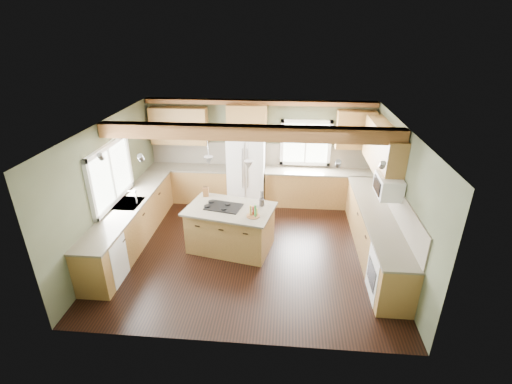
{
  "coord_description": "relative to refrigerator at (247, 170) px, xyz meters",
  "views": [
    {
      "loc": [
        0.69,
        -6.47,
        4.31
      ],
      "look_at": [
        0.1,
        0.3,
        1.16
      ],
      "focal_mm": 26.0,
      "sensor_mm": 36.0,
      "label": 1
    }
  ],
  "objects": [
    {
      "name": "base_cab_right",
      "position": [
        2.8,
        -2.07,
        -0.46
      ],
      "size": [
        0.6,
        3.7,
        0.88
      ],
      "primitive_type": "cube",
      "color": "brown",
      "rests_on": "floor"
    },
    {
      "name": "microwave",
      "position": [
        2.88,
        -2.17,
        0.65
      ],
      "size": [
        0.4,
        0.7,
        0.38
      ],
      "primitive_type": "cube",
      "color": "white",
      "rests_on": "wall_right"
    },
    {
      "name": "cooktop",
      "position": [
        -0.23,
        -2.08,
        0.03
      ],
      "size": [
        0.78,
        0.6,
        0.02
      ],
      "primitive_type": "cube",
      "rotation": [
        0.0,
        0.0,
        -0.21
      ],
      "color": "black",
      "rests_on": "island_top"
    },
    {
      "name": "pendant_right",
      "position": [
        0.29,
        -2.19,
        0.98
      ],
      "size": [
        0.18,
        0.18,
        0.16
      ],
      "primitive_type": "cone",
      "rotation": [
        3.14,
        0.0,
        0.0
      ],
      "color": "#B2B2B7",
      "rests_on": "ceiling"
    },
    {
      "name": "upper_cab_back_corner",
      "position": [
        2.6,
        0.21,
        1.05
      ],
      "size": [
        0.9,
        0.35,
        0.9
      ],
      "primitive_type": "cube",
      "color": "brown",
      "rests_on": "wall_back"
    },
    {
      "name": "utensil_crock",
      "position": [
        0.52,
        -1.94,
        0.09
      ],
      "size": [
        0.14,
        0.14,
        0.14
      ],
      "primitive_type": "cylinder",
      "rotation": [
        0.0,
        0.0,
        -0.33
      ],
      "color": "#433C35",
      "rests_on": "island_top"
    },
    {
      "name": "base_cab_back_left",
      "position": [
        -1.49,
        0.08,
        -0.46
      ],
      "size": [
        2.02,
        0.6,
        0.88
      ],
      "primitive_type": "cube",
      "color": "brown",
      "rests_on": "floor"
    },
    {
      "name": "oven",
      "position": [
        2.79,
        -3.37,
        -0.47
      ],
      "size": [
        0.6,
        0.72,
        0.84
      ],
      "primitive_type": "cube",
      "color": "white",
      "rests_on": "floor"
    },
    {
      "name": "upper_cab_right",
      "position": [
        2.92,
        -1.22,
        1.05
      ],
      "size": [
        0.35,
        2.2,
        0.9
      ],
      "primitive_type": "cube",
      "color": "brown",
      "rests_on": "wall_right"
    },
    {
      "name": "window_back",
      "position": [
        1.45,
        0.36,
        0.65
      ],
      "size": [
        1.1,
        0.04,
        1.0
      ],
      "primitive_type": "cube",
      "color": "white",
      "rests_on": "wall_back"
    },
    {
      "name": "backsplash_right",
      "position": [
        3.08,
        -2.07,
        0.31
      ],
      "size": [
        0.03,
        3.7,
        0.58
      ],
      "primitive_type": "cube",
      "color": "brown",
      "rests_on": "wall_right"
    },
    {
      "name": "base_cab_left",
      "position": [
        -2.2,
        -2.07,
        -0.46
      ],
      "size": [
        0.6,
        3.7,
        0.88
      ],
      "primitive_type": "cube",
      "color": "brown",
      "rests_on": "floor"
    },
    {
      "name": "wall_left",
      "position": [
        -2.5,
        -2.12,
        0.4
      ],
      "size": [
        0.0,
        5.0,
        5.0
      ],
      "primitive_type": "plane",
      "rotation": [
        1.57,
        0.0,
        1.57
      ],
      "color": "#434833",
      "rests_on": "ground"
    },
    {
      "name": "faucet",
      "position": [
        -2.02,
        -2.07,
        0.15
      ],
      "size": [
        0.02,
        0.02,
        0.28
      ],
      "primitive_type": "cylinder",
      "color": "#B2B2B7",
      "rests_on": "sink"
    },
    {
      "name": "sink",
      "position": [
        -2.2,
        -2.07,
        0.01
      ],
      "size": [
        0.5,
        0.65,
        0.03
      ],
      "primitive_type": "cube",
      "color": "#262628",
      "rests_on": "counter_left"
    },
    {
      "name": "base_cab_back_right",
      "position": [
        1.79,
        0.08,
        -0.46
      ],
      "size": [
        2.62,
        0.6,
        0.88
      ],
      "primitive_type": "cube",
      "color": "brown",
      "rests_on": "floor"
    },
    {
      "name": "upper_cab_back_left",
      "position": [
        -1.69,
        0.21,
        1.05
      ],
      "size": [
        1.4,
        0.35,
        0.9
      ],
      "primitive_type": "cube",
      "color": "brown",
      "rests_on": "wall_back"
    },
    {
      "name": "wall_right",
      "position": [
        3.1,
        -2.12,
        0.4
      ],
      "size": [
        0.0,
        5.0,
        5.0
      ],
      "primitive_type": "plane",
      "rotation": [
        1.57,
        0.0,
        -1.57
      ],
      "color": "#434833",
      "rests_on": "ground"
    },
    {
      "name": "dishwasher",
      "position": [
        -2.19,
        -3.37,
        -0.47
      ],
      "size": [
        0.6,
        0.6,
        0.84
      ],
      "primitive_type": "cube",
      "color": "white",
      "rests_on": "floor"
    },
    {
      "name": "island",
      "position": [
        -0.1,
        -2.11,
        -0.46
      ],
      "size": [
        1.77,
        1.29,
        0.88
      ],
      "primitive_type": "cube",
      "rotation": [
        0.0,
        0.0,
        -0.21
      ],
      "color": "olive",
      "rests_on": "floor"
    },
    {
      "name": "counter_back_left",
      "position": [
        -1.49,
        0.08,
        0.0
      ],
      "size": [
        2.06,
        0.64,
        0.04
      ],
      "primitive_type": "cube",
      "color": "#4F473A",
      "rests_on": "base_cab_back_left"
    },
    {
      "name": "counter_right",
      "position": [
        2.8,
        -2.07,
        0.0
      ],
      "size": [
        0.64,
        3.74,
        0.04
      ],
      "primitive_type": "cube",
      "color": "#4F473A",
      "rests_on": "base_cab_right"
    },
    {
      "name": "ceiling_beam",
      "position": [
        0.3,
        -2.11,
        1.57
      ],
      "size": [
        5.55,
        0.26,
        0.26
      ],
      "primitive_type": "cube",
      "color": "brown",
      "rests_on": "ceiling"
    },
    {
      "name": "bottle_tray",
      "position": [
        0.4,
        -2.41,
        0.14
      ],
      "size": [
        0.28,
        0.28,
        0.23
      ],
      "primitive_type": null,
      "rotation": [
        0.0,
        0.0,
        0.1
      ],
      "color": "brown",
      "rests_on": "island_top"
    },
    {
      "name": "floor",
      "position": [
        0.3,
        -2.12,
        -0.9
      ],
      "size": [
        5.6,
        5.6,
        0.0
      ],
      "primitive_type": "plane",
      "color": "black",
      "rests_on": "ground"
    },
    {
      "name": "island_top",
      "position": [
        -0.1,
        -2.11,
        0.0
      ],
      "size": [
        1.9,
        1.42,
        0.04
      ],
      "primitive_type": "cube",
      "rotation": [
        0.0,
        0.0,
        -0.21
      ],
      "color": "#4F473A",
      "rests_on": "island"
    },
    {
      "name": "knife_block",
      "position": [
        -0.69,
        -1.61,
        0.12
      ],
      "size": [
        0.13,
        0.1,
        0.19
      ],
      "primitive_type": "cube",
      "rotation": [
        0.0,
        0.0,
        0.13
      ],
      "color": "brown",
      "rests_on": "island_top"
    },
    {
      "name": "refrigerator",
      "position": [
        0.0,
        0.0,
        0.0
      ],
      "size": [
        0.9,
        0.74,
        1.8
      ],
      "primitive_type": "cube",
      "color": "white",
      "rests_on": "floor"
    },
    {
      "name": "ceiling",
      "position": [
        0.3,
        -2.12,
        1.7
      ],
      "size": [
        5.6,
        5.6,
        0.0
      ],
      "primitive_type": "plane",
      "rotation": [
        3.14,
        0.0,
        0.0
      ],
      "color": "silver",
      "rests_on": "wall_back"
    },
    {
      "name": "window_left",
      "position": [
        -2.48,
        -2.07,
        0.65
      ],
      "size": [
        0.04,
        1.6,
        1.05
      ],
      "primitive_type": "cube",
      "color": "white",
      "rests_on": "wall_left"
    },
    {
      "name": "wall_back",
      "position": [
        0.3,
        0.38,
        0.4
      ],
      "size": [
        5.6,
        0.0,
        5.6
      ],
      "primitive_type": "plane",
      "rotation": [
        1.57,
        0.0,
        0.0
      ],
      "color": "#434833",
      "rests_on": "ground"
    },
    {
      "name": "pendant_left",
      "position": [
        -0.49,
        -2.03,
        0.98
      ],
      "size": [
        0.18,
        0.18,
        0.16
      ],
      "primitive_type": "cone",
      "rotation": [
        3.14,
        0.0,
        0.0
      ],
      "color": "#B2B2B7",
      "rests_on": "ceiling"
    },
    {
      "name": "counter_back_right",
      "position": [
        1.79,
        0.08,
        0.0
      ],
      "size": [
        2.66,
        0.64,
        0.04
      ],
      "primitive_type": "cube",
      "color": "#4F473A",
      "rests_on": "base_cab_back_right"
    },
    {
      "name": "upper_cab_over_fridge",
      "position": [
        -0.0,
        0.21,
        1.25
      ],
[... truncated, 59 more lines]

